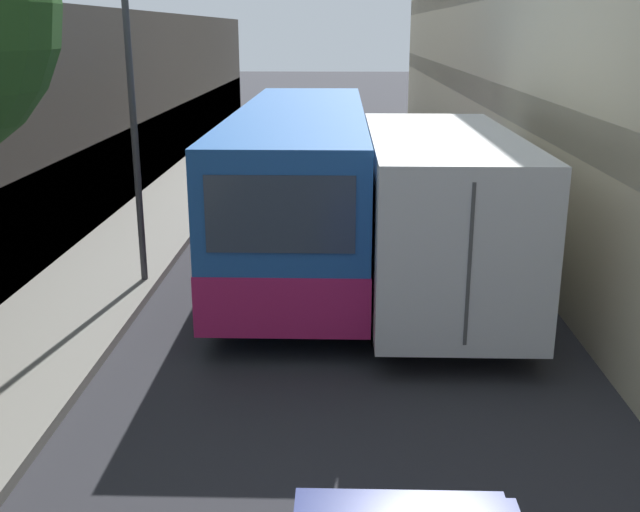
# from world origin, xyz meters

# --- Properties ---
(ground_plane) EXTENTS (150.00, 150.00, 0.00)m
(ground_plane) POSITION_xyz_m (0.00, 15.00, 0.00)
(ground_plane) COLOR #2B2B30
(sidewalk_left) EXTENTS (2.34, 60.00, 0.15)m
(sidewalk_left) POSITION_xyz_m (-4.41, 15.00, 0.08)
(sidewalk_left) COLOR gray
(sidewalk_left) RESTS_ON ground_plane
(bus) EXTENTS (2.51, 10.76, 3.09)m
(bus) POSITION_xyz_m (-0.66, 17.35, 1.64)
(bus) COLOR #1E519E
(bus) RESTS_ON ground_plane
(box_truck) EXTENTS (2.37, 8.48, 2.98)m
(box_truck) POSITION_xyz_m (1.81, 15.42, 1.60)
(box_truck) COLOR silver
(box_truck) RESTS_ON ground_plane
(panel_van) EXTENTS (1.85, 4.52, 2.02)m
(panel_van) POSITION_xyz_m (-1.55, 27.56, 1.12)
(panel_van) COLOR #BCBCC1
(panel_van) RESTS_ON ground_plane
(street_lamp) EXTENTS (0.36, 0.80, 6.79)m
(street_lamp) POSITION_xyz_m (-3.49, 15.36, 4.86)
(street_lamp) COLOR #38383D
(street_lamp) RESTS_ON sidewalk_left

